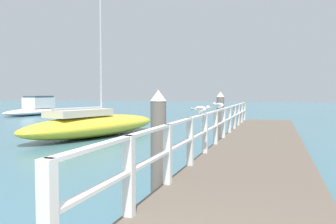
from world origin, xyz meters
TOP-DOWN VIEW (x-y plane):
  - pier_deck at (0.00, 9.32)m, footprint 2.48×18.64m
  - pier_railing at (-1.16, 9.32)m, footprint 0.12×17.16m
  - dock_piling_near at (-1.54, 4.58)m, footprint 0.29×0.29m
  - dock_piling_far at (-1.54, 11.93)m, footprint 0.29×0.29m
  - seagull_foreground at (-1.15, 6.44)m, footprint 0.48×0.19m
  - seagull_background at (-1.17, 9.24)m, footprint 0.46×0.24m
  - boat_0 at (-7.44, 13.05)m, footprint 4.34×8.51m
  - boat_2 at (-20.47, 26.03)m, footprint 2.52×7.24m

SIDE VIEW (x-z plane):
  - pier_deck at x=0.00m, z-range 0.00..0.53m
  - boat_0 at x=-7.44m, z-range -5.24..6.35m
  - boat_2 at x=-20.47m, z-range -0.29..1.44m
  - dock_piling_near at x=-1.54m, z-range 0.01..2.04m
  - dock_piling_far at x=-1.54m, z-range 0.01..2.04m
  - pier_railing at x=-1.16m, z-range 0.64..1.59m
  - seagull_foreground at x=-1.15m, z-range 1.51..1.72m
  - seagull_background at x=-1.17m, z-range 1.51..1.72m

